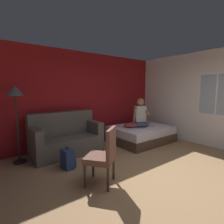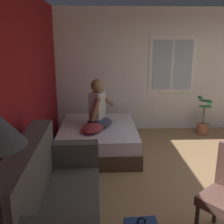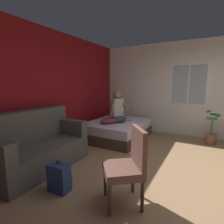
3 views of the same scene
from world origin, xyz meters
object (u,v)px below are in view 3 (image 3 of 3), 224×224
object	(u,v)px
backpack	(60,178)
cell_phone	(130,120)
couch	(38,147)
bed	(117,130)
person_seated	(117,109)
throw_pillow	(109,121)
side_chair	(128,163)
potted_plant	(211,132)

from	to	relation	value
backpack	cell_phone	bearing A→B (deg)	3.22
couch	cell_phone	size ratio (longest dim) A/B	11.91
cell_phone	bed	bearing A→B (deg)	-11.03
bed	couch	bearing A→B (deg)	168.83
bed	person_seated	world-z (taller)	person_seated
backpack	bed	bearing A→B (deg)	9.22
backpack	cell_phone	xyz separation A→B (m)	(2.83, 0.16, 0.29)
bed	throw_pillow	world-z (taller)	throw_pillow
bed	couch	distance (m)	2.30
couch	side_chair	distance (m)	1.82
side_chair	cell_phone	bearing A→B (deg)	23.17
side_chair	backpack	distance (m)	1.04
backpack	throw_pillow	world-z (taller)	throw_pillow
side_chair	throw_pillow	distance (m)	2.49
potted_plant	backpack	bearing A→B (deg)	150.80
side_chair	potted_plant	size ratio (longest dim) A/B	1.15
backpack	potted_plant	xyz separation A→B (m)	(3.35, -1.87, 0.11)
couch	potted_plant	xyz separation A→B (m)	(3.03, -2.74, -0.09)
bed	cell_phone	distance (m)	0.44
side_chair	person_seated	xyz separation A→B (m)	(2.29, 1.35, 0.30)
person_seated	cell_phone	xyz separation A→B (m)	(0.30, -0.25, -0.35)
side_chair	backpack	size ratio (longest dim) A/B	2.14
bed	person_seated	xyz separation A→B (m)	(-0.04, -0.01, 0.60)
couch	backpack	size ratio (longest dim) A/B	3.74
cell_phone	potted_plant	bearing A→B (deg)	138.59
side_chair	couch	bearing A→B (deg)	87.57
person_seated	throw_pillow	distance (m)	0.41
couch	throw_pillow	distance (m)	1.98
bed	potted_plant	xyz separation A→B (m)	(0.77, -2.29, 0.07)
backpack	potted_plant	bearing A→B (deg)	-29.20
side_chair	person_seated	size ratio (longest dim) A/B	1.12
couch	throw_pillow	size ratio (longest dim) A/B	3.57
person_seated	cell_phone	bearing A→B (deg)	-39.81
side_chair	throw_pillow	size ratio (longest dim) A/B	2.04
couch	throw_pillow	xyz separation A→B (m)	(1.94, -0.36, 0.16)
potted_plant	couch	bearing A→B (deg)	137.90
bed	side_chair	distance (m)	2.72
person_seated	backpack	world-z (taller)	person_seated
throw_pillow	backpack	bearing A→B (deg)	-167.37
throw_pillow	cell_phone	xyz separation A→B (m)	(0.57, -0.35, -0.07)
couch	backpack	world-z (taller)	couch
couch	potted_plant	world-z (taller)	couch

